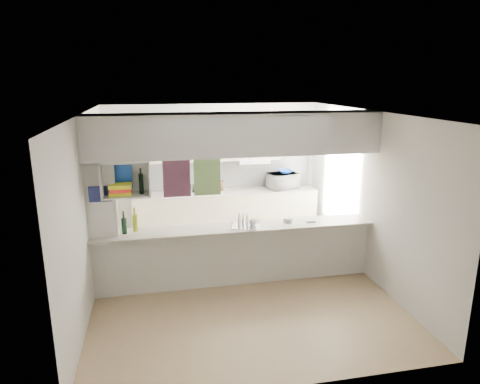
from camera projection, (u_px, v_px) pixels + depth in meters
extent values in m
plane|color=tan|center=(237.00, 283.00, 6.63)|extent=(4.80, 4.80, 0.00)
plane|color=white|center=(236.00, 113.00, 5.97)|extent=(4.80, 4.80, 0.00)
plane|color=silver|center=(214.00, 170.00, 8.57)|extent=(4.20, 0.00, 4.20)
plane|color=silver|center=(87.00, 210.00, 5.89)|extent=(0.00, 4.80, 4.80)
plane|color=silver|center=(368.00, 195.00, 6.70)|extent=(0.00, 4.80, 4.80)
cube|color=silver|center=(237.00, 256.00, 6.51)|extent=(4.20, 0.15, 0.88)
cube|color=beige|center=(237.00, 228.00, 6.40)|extent=(4.20, 0.50, 0.04)
cube|color=white|center=(236.00, 134.00, 6.04)|extent=(4.20, 0.50, 0.60)
cube|color=silver|center=(102.00, 210.00, 5.93)|extent=(0.40, 0.18, 2.60)
cube|color=#191E4C|center=(100.00, 194.00, 5.77)|extent=(0.30, 0.01, 0.22)
cube|color=white|center=(101.00, 210.00, 5.83)|extent=(0.30, 0.01, 0.24)
cube|color=#31162A|center=(177.00, 176.00, 6.24)|extent=(0.40, 0.02, 0.62)
cube|color=#1C826D|center=(207.00, 175.00, 6.33)|extent=(0.40, 0.02, 0.62)
cube|color=white|center=(127.00, 195.00, 5.85)|extent=(0.65, 0.35, 0.02)
cube|color=white|center=(125.00, 161.00, 5.73)|extent=(0.65, 0.35, 0.02)
cube|color=white|center=(126.00, 176.00, 5.94)|extent=(0.65, 0.02, 0.50)
cube|color=white|center=(102.00, 180.00, 5.73)|extent=(0.02, 0.35, 0.50)
cube|color=white|center=(149.00, 177.00, 5.85)|extent=(0.02, 0.35, 0.50)
cube|color=gold|center=(121.00, 193.00, 5.82)|extent=(0.30, 0.24, 0.05)
cube|color=red|center=(120.00, 190.00, 5.81)|extent=(0.28, 0.22, 0.05)
cube|color=gold|center=(120.00, 186.00, 5.80)|extent=(0.30, 0.24, 0.05)
cube|color=navy|center=(123.00, 177.00, 5.90)|extent=(0.26, 0.02, 0.34)
cylinder|color=black|center=(141.00, 184.00, 5.85)|extent=(0.06, 0.06, 0.28)
cube|color=beige|center=(226.00, 214.00, 8.54)|extent=(3.60, 0.60, 0.90)
cube|color=beige|center=(226.00, 192.00, 8.42)|extent=(3.60, 0.63, 0.03)
cube|color=silver|center=(224.00, 173.00, 8.61)|extent=(3.60, 0.03, 0.60)
cube|color=beige|center=(214.00, 142.00, 8.26)|extent=(2.62, 0.34, 0.72)
cube|color=white|center=(253.00, 162.00, 8.44)|extent=(0.60, 0.46, 0.12)
cube|color=silver|center=(255.00, 166.00, 8.23)|extent=(0.60, 0.02, 0.05)
imported|color=white|center=(283.00, 181.00, 8.58)|extent=(0.65, 0.51, 0.32)
imported|color=navy|center=(285.00, 171.00, 8.55)|extent=(0.28, 0.28, 0.07)
cube|color=silver|center=(246.00, 226.00, 6.37)|extent=(0.49, 0.43, 0.01)
cylinder|color=white|center=(239.00, 219.00, 6.35)|extent=(0.08, 0.20, 0.21)
cylinder|color=white|center=(243.00, 219.00, 6.35)|extent=(0.08, 0.20, 0.21)
cylinder|color=white|center=(247.00, 219.00, 6.34)|extent=(0.08, 0.20, 0.21)
imported|color=white|center=(253.00, 222.00, 6.39)|extent=(0.12, 0.12, 0.09)
cylinder|color=black|center=(124.00, 226.00, 6.06)|extent=(0.07, 0.07, 0.23)
cylinder|color=black|center=(123.00, 215.00, 6.02)|extent=(0.03, 0.03, 0.11)
cylinder|color=olive|center=(135.00, 223.00, 6.17)|extent=(0.07, 0.07, 0.25)
cylinder|color=olive|center=(134.00, 211.00, 6.12)|extent=(0.03, 0.03, 0.11)
cylinder|color=silver|center=(288.00, 220.00, 6.57)|extent=(0.15, 0.15, 0.07)
cube|color=black|center=(311.00, 222.00, 6.58)|extent=(0.14, 0.07, 0.01)
cylinder|color=black|center=(195.00, 188.00, 8.33)|extent=(0.10, 0.10, 0.15)
cube|color=#4D301A|center=(221.00, 186.00, 8.46)|extent=(0.11, 0.09, 0.19)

